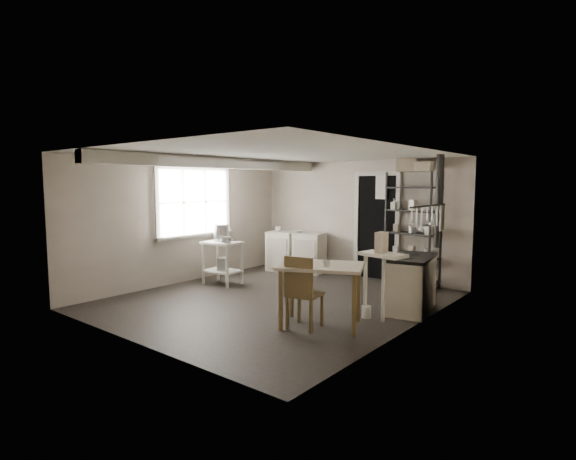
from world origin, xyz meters
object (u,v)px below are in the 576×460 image
Objects in this scene: stove at (411,281)px; prep_table at (222,263)px; stockpot at (221,233)px; shelf_rack at (412,234)px; chair at (305,291)px; flour_sack at (411,276)px; work_table at (321,297)px; base_cabinets at (296,250)px.

prep_table is at bearing 177.82° from stove.
stockpot reaches higher than prep_table.
shelf_rack is at bearing 102.34° from stove.
stove is at bearing 54.88° from chair.
stockpot is 0.30× the size of stove.
work_table is at bearing -91.86° from flour_sack.
base_cabinets is 3.36m from stove.
stockpot is 3.53m from flour_sack.
base_cabinets reaches higher than prep_table.
prep_table is 0.74× the size of work_table.
stove is (3.43, 0.51, 0.04)m from prep_table.
stockpot is at bearing -134.75° from shelf_rack.
base_cabinets reaches higher than flour_sack.
shelf_rack is 1.74m from stove.
prep_table is 1.70× the size of flour_sack.
work_table is at bearing -17.47° from prep_table.
prep_table is at bearing -38.18° from stockpot.
shelf_rack is at bearing 78.16° from chair.
prep_table is at bearing 162.53° from work_table.
stove is at bearing 66.26° from work_table.
work_table is (-0.61, -1.40, -0.06)m from stove.
stockpot reaches higher than work_table.
shelf_rack reaches higher than chair.
work_table is (2.81, -0.89, -0.02)m from prep_table.
shelf_rack is 0.77m from flour_sack.
stockpot reaches higher than chair.
base_cabinets is 2.74× the size of flour_sack.
base_cabinets is 1.19× the size of work_table.
stove is 0.96× the size of work_table.
shelf_rack is 2.01× the size of stove.
stockpot is 0.66× the size of flour_sack.
shelf_rack is (2.78, 2.04, 0.55)m from prep_table.
stove is at bearing -67.21° from flour_sack.
stockpot is at bearing 141.82° from prep_table.
flour_sack is at bearing -54.34° from shelf_rack.
stove is at bearing -34.43° from base_cabinets.
flour_sack is at bearing 102.12° from stove.
shelf_rack is 4.45× the size of flour_sack.
base_cabinets is (0.32, 1.80, 0.06)m from prep_table.
base_cabinets is 2.51m from shelf_rack.
stockpot is at bearing -117.18° from base_cabinets.
work_table is 1.13× the size of chair.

